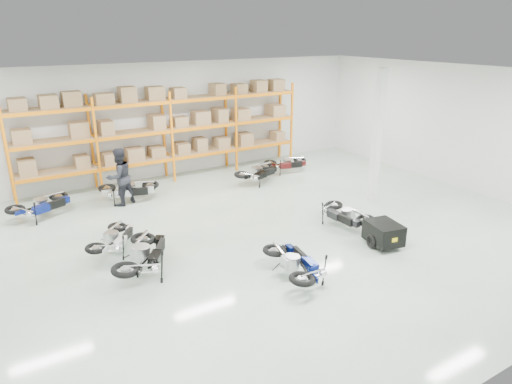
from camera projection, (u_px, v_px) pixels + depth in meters
room at (253, 162)px, 12.44m from camera, size 18.00×18.00×18.00m
pallet_rack at (167, 123)px, 17.63m from camera, size 11.28×0.98×3.62m
structural_column at (377, 137)px, 15.38m from camera, size 0.25×0.25×4.50m
moto_blue_centre at (296, 259)px, 10.79m from camera, size 1.16×1.91×1.16m
moto_silver_left at (114, 235)px, 12.18m from camera, size 1.62×1.74×1.03m
moto_black_far_left at (144, 250)px, 11.12m from camera, size 1.85×2.16×1.26m
moto_touring_right at (344, 211)px, 13.75m from camera, size 0.86×1.68×1.07m
trailer at (384, 233)px, 12.50m from camera, size 0.93×1.67×0.68m
moto_back_a at (41, 201)px, 14.41m from camera, size 1.96×1.50×1.14m
moto_back_b at (129, 186)px, 15.82m from camera, size 1.95×1.36×1.15m
moto_back_c at (258, 169)px, 17.72m from camera, size 1.96×1.41×1.14m
moto_back_d at (287, 161)px, 19.03m from camera, size 1.74×1.16×1.03m
person_back at (120, 177)px, 15.32m from camera, size 1.16×1.03×1.98m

